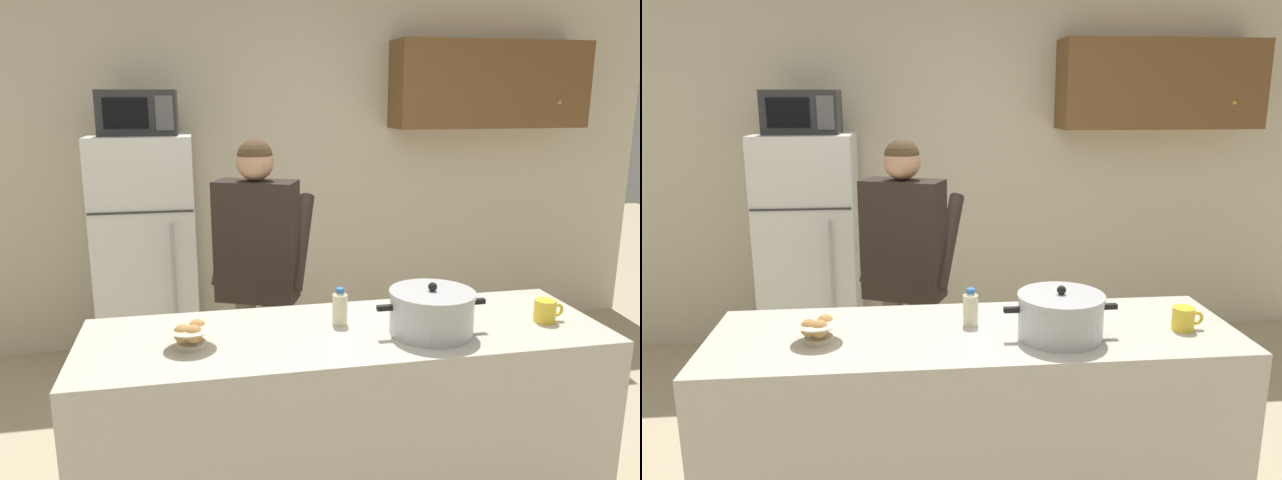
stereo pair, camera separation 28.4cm
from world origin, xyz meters
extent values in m
cube|color=beige|center=(0.00, 2.30, 1.30)|extent=(6.00, 0.12, 2.60)
cube|color=brown|center=(1.60, 2.07, 1.93)|extent=(1.47, 0.34, 0.63)
sphere|color=gold|center=(2.08, 1.90, 1.80)|extent=(0.03, 0.03, 0.03)
cube|color=beige|center=(0.00, 0.00, 0.46)|extent=(2.13, 0.68, 0.92)
cube|color=white|center=(-0.92, 1.85, 0.80)|extent=(0.64, 0.64, 1.61)
cube|color=#333333|center=(-0.92, 1.53, 1.16)|extent=(0.63, 0.01, 0.01)
cylinder|color=#B2B2B7|center=(-0.74, 1.50, 0.72)|extent=(0.02, 0.02, 0.72)
cube|color=#2D2D30|center=(-0.92, 1.83, 1.75)|extent=(0.48, 0.36, 0.28)
cube|color=black|center=(-0.98, 1.65, 1.75)|extent=(0.26, 0.01, 0.18)
cube|color=#59595B|center=(-0.75, 1.65, 1.75)|extent=(0.11, 0.01, 0.21)
cylinder|color=#726656|center=(-0.21, 0.79, 0.40)|extent=(0.11, 0.11, 0.80)
cylinder|color=#726656|center=(-0.35, 0.85, 0.40)|extent=(0.11, 0.11, 0.80)
cube|color=#2D231E|center=(-0.28, 0.82, 1.11)|extent=(0.46, 0.35, 0.63)
sphere|color=tan|center=(-0.28, 0.82, 1.53)|extent=(0.19, 0.19, 0.19)
sphere|color=#4C3823|center=(-0.28, 0.82, 1.55)|extent=(0.18, 0.18, 0.18)
cylinder|color=#2D231E|center=(-0.04, 0.85, 1.09)|extent=(0.22, 0.38, 0.49)
cylinder|color=#2D231E|center=(-0.43, 1.01, 1.09)|extent=(0.22, 0.38, 0.49)
cylinder|color=silver|center=(0.32, -0.09, 1.00)|extent=(0.33, 0.33, 0.16)
cylinder|color=silver|center=(0.32, -0.09, 1.09)|extent=(0.34, 0.34, 0.02)
sphere|color=black|center=(0.32, -0.09, 1.11)|extent=(0.04, 0.04, 0.04)
cube|color=black|center=(0.13, -0.09, 1.04)|extent=(0.06, 0.02, 0.02)
cube|color=black|center=(0.52, -0.09, 1.04)|extent=(0.06, 0.02, 0.02)
cylinder|color=yellow|center=(0.84, -0.07, 0.97)|extent=(0.09, 0.09, 0.10)
torus|color=yellow|center=(0.90, -0.07, 0.97)|extent=(0.06, 0.01, 0.06)
cylinder|color=beige|center=(-0.62, -0.04, 0.93)|extent=(0.11, 0.11, 0.02)
cone|color=beige|center=(-0.62, -0.04, 0.97)|extent=(0.20, 0.20, 0.06)
sphere|color=tan|center=(-0.65, -0.06, 0.98)|extent=(0.07, 0.07, 0.07)
sphere|color=tan|center=(-0.60, -0.02, 0.98)|extent=(0.07, 0.07, 0.07)
sphere|color=tan|center=(-0.61, -0.08, 0.98)|extent=(0.07, 0.07, 0.07)
cylinder|color=beige|center=(-0.01, 0.07, 0.98)|extent=(0.06, 0.06, 0.13)
cone|color=beige|center=(-0.01, 0.07, 1.06)|extent=(0.06, 0.06, 0.02)
cylinder|color=#3372BF|center=(-0.01, 0.07, 1.07)|extent=(0.04, 0.04, 0.02)
camera|label=1|loc=(-0.57, -2.26, 1.85)|focal=34.13mm
camera|label=2|loc=(-0.29, -2.30, 1.85)|focal=34.13mm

